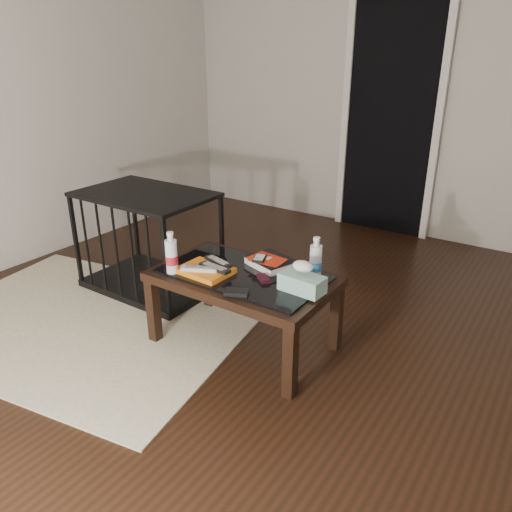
{
  "coord_description": "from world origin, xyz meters",
  "views": [
    {
      "loc": [
        1.12,
        -1.96,
        1.63
      ],
      "look_at": [
        -0.29,
        0.16,
        0.55
      ],
      "focal_mm": 35.0,
      "sensor_mm": 36.0,
      "label": 1
    }
  ],
  "objects_px": {
    "water_bottle_right": "(316,258)",
    "pet_crate": "(150,258)",
    "coffee_table": "(243,283)",
    "water_bottle_left": "(171,252)",
    "tissue_box": "(302,283)",
    "textbook": "(270,262)"
  },
  "relations": [
    {
      "from": "water_bottle_right",
      "to": "tissue_box",
      "type": "bearing_deg",
      "value": -84.86
    },
    {
      "from": "pet_crate",
      "to": "textbook",
      "type": "distance_m",
      "value": 1.08
    },
    {
      "from": "coffee_table",
      "to": "pet_crate",
      "type": "bearing_deg",
      "value": 166.2
    },
    {
      "from": "coffee_table",
      "to": "pet_crate",
      "type": "xyz_separation_m",
      "value": [
        -0.98,
        0.24,
        -0.17
      ]
    },
    {
      "from": "textbook",
      "to": "water_bottle_left",
      "type": "bearing_deg",
      "value": -118.71
    },
    {
      "from": "coffee_table",
      "to": "tissue_box",
      "type": "xyz_separation_m",
      "value": [
        0.38,
        -0.01,
        0.11
      ]
    },
    {
      "from": "coffee_table",
      "to": "water_bottle_left",
      "type": "xyz_separation_m",
      "value": [
        -0.33,
        -0.21,
        0.18
      ]
    },
    {
      "from": "pet_crate",
      "to": "water_bottle_left",
      "type": "distance_m",
      "value": 0.86
    },
    {
      "from": "pet_crate",
      "to": "tissue_box",
      "type": "relative_size",
      "value": 3.94
    },
    {
      "from": "coffee_table",
      "to": "textbook",
      "type": "height_order",
      "value": "textbook"
    },
    {
      "from": "coffee_table",
      "to": "water_bottle_left",
      "type": "bearing_deg",
      "value": -147.78
    },
    {
      "from": "pet_crate",
      "to": "tissue_box",
      "type": "height_order",
      "value": "pet_crate"
    },
    {
      "from": "textbook",
      "to": "water_bottle_left",
      "type": "distance_m",
      "value": 0.56
    },
    {
      "from": "pet_crate",
      "to": "tissue_box",
      "type": "bearing_deg",
      "value": -10.01
    },
    {
      "from": "pet_crate",
      "to": "water_bottle_right",
      "type": "bearing_deg",
      "value": -2.88
    },
    {
      "from": "pet_crate",
      "to": "water_bottle_right",
      "type": "relative_size",
      "value": 3.81
    },
    {
      "from": "water_bottle_right",
      "to": "tissue_box",
      "type": "distance_m",
      "value": 0.19
    },
    {
      "from": "water_bottle_left",
      "to": "water_bottle_right",
      "type": "xyz_separation_m",
      "value": [
        0.7,
        0.37,
        0.0
      ]
    },
    {
      "from": "water_bottle_right",
      "to": "tissue_box",
      "type": "xyz_separation_m",
      "value": [
        0.02,
        -0.17,
        -0.07
      ]
    },
    {
      "from": "water_bottle_right",
      "to": "pet_crate",
      "type": "bearing_deg",
      "value": 176.5
    },
    {
      "from": "coffee_table",
      "to": "textbook",
      "type": "xyz_separation_m",
      "value": [
        0.07,
        0.17,
        0.09
      ]
    },
    {
      "from": "coffee_table",
      "to": "water_bottle_right",
      "type": "height_order",
      "value": "water_bottle_right"
    }
  ]
}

